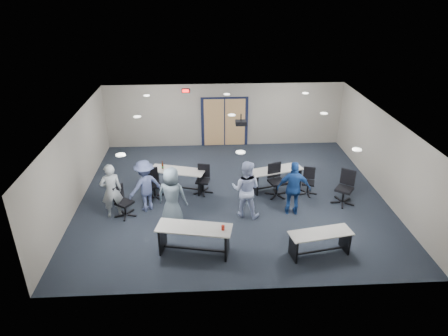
{
  "coord_description": "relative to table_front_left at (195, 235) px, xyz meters",
  "views": [
    {
      "loc": [
        -0.94,
        -11.71,
        6.68
      ],
      "look_at": [
        -0.29,
        -0.3,
        1.18
      ],
      "focal_mm": 32.0,
      "sensor_mm": 36.0,
      "label": 1
    }
  ],
  "objects": [
    {
      "name": "person_lightblue",
      "position": [
        1.53,
        1.78,
        0.36
      ],
      "size": [
        1.05,
        0.93,
        1.82
      ],
      "primitive_type": "imported",
      "rotation": [
        0.0,
        0.0,
        2.83
      ],
      "color": "#B4C2EE",
      "rests_on": "floor"
    },
    {
      "name": "person_plaid",
      "position": [
        -0.66,
        1.49,
        0.35
      ],
      "size": [
        0.99,
        0.77,
        1.8
      ],
      "primitive_type": "imported",
      "rotation": [
        0.0,
        0.0,
        2.9
      ],
      "color": "slate",
      "rests_on": "floor"
    },
    {
      "name": "table_front_left",
      "position": [
        0.0,
        0.0,
        0.0
      ],
      "size": [
        2.05,
        1.03,
        0.93
      ],
      "rotation": [
        0.0,
        0.0,
        -0.2
      ],
      "color": "#A8A59E",
      "rests_on": "floor"
    },
    {
      "name": "exit_sign",
      "position": [
        -0.38,
        7.46,
        1.9
      ],
      "size": [
        0.32,
        0.07,
        0.18
      ],
      "color": "black",
      "rests_on": "back_wall"
    },
    {
      "name": "chair_back_a",
      "position": [
        -1.37,
        3.04,
        -0.05
      ],
      "size": [
        0.81,
        0.81,
        1.0
      ],
      "primitive_type": null,
      "rotation": [
        0.0,
        0.0,
        0.37
      ],
      "color": "black",
      "rests_on": "floor"
    },
    {
      "name": "left_wall",
      "position": [
        -3.78,
        3.02,
        0.8
      ],
      "size": [
        0.04,
        9.0,
        2.7
      ],
      "primitive_type": "cube",
      "color": "gray",
      "rests_on": "floor"
    },
    {
      "name": "person_navy",
      "position": [
        3.0,
        1.82,
        0.32
      ],
      "size": [
        1.06,
        0.54,
        1.74
      ],
      "primitive_type": "imported",
      "rotation": [
        0.0,
        0.0,
        3.03
      ],
      "color": "navy",
      "rests_on": "floor"
    },
    {
      "name": "table_back_right",
      "position": [
        2.76,
        3.43,
        -0.04
      ],
      "size": [
        1.92,
        1.1,
        0.74
      ],
      "rotation": [
        0.0,
        0.0,
        0.29
      ],
      "color": "#A8A59E",
      "rests_on": "floor"
    },
    {
      "name": "table_front_right",
      "position": [
        3.28,
        -0.25,
        -0.09
      ],
      "size": [
        1.73,
        0.84,
        0.67
      ],
      "rotation": [
        0.0,
        0.0,
        0.18
      ],
      "color": "#A8A59E",
      "rests_on": "floor"
    },
    {
      "name": "chair_loose_right",
      "position": [
        4.77,
        2.3,
        0.02
      ],
      "size": [
        0.99,
        0.99,
        1.13
      ],
      "primitive_type": null,
      "rotation": [
        0.0,
        0.0,
        -0.63
      ],
      "color": "black",
      "rests_on": "floor"
    },
    {
      "name": "ceiling_can_lights",
      "position": [
        1.22,
        3.27,
        2.12
      ],
      "size": [
        6.24,
        5.74,
        0.02
      ],
      "primitive_type": null,
      "color": "white",
      "rests_on": "ceiling"
    },
    {
      "name": "chair_loose_left",
      "position": [
        -2.16,
        1.94,
        -0.05
      ],
      "size": [
        0.87,
        0.87,
        0.99
      ],
      "primitive_type": null,
      "rotation": [
        0.0,
        0.0,
        0.97
      ],
      "color": "black",
      "rests_on": "floor"
    },
    {
      "name": "ceiling",
      "position": [
        1.22,
        3.02,
        2.15
      ],
      "size": [
        10.0,
        9.0,
        0.04
      ],
      "primitive_type": "cube",
      "color": "silver",
      "rests_on": "back_wall"
    },
    {
      "name": "right_wall",
      "position": [
        6.22,
        3.02,
        0.8
      ],
      "size": [
        0.04,
        9.0,
        2.7
      ],
      "primitive_type": "cube",
      "color": "gray",
      "rests_on": "floor"
    },
    {
      "name": "front_wall",
      "position": [
        1.22,
        -1.48,
        0.8
      ],
      "size": [
        10.0,
        0.04,
        2.7
      ],
      "primitive_type": "cube",
      "color": "gray",
      "rests_on": "floor"
    },
    {
      "name": "chair_back_c",
      "position": [
        2.71,
        2.92,
        0.01
      ],
      "size": [
        0.89,
        0.89,
        1.12
      ],
      "primitive_type": null,
      "rotation": [
        0.0,
        0.0,
        0.32
      ],
      "color": "black",
      "rests_on": "floor"
    },
    {
      "name": "chair_back_d",
      "position": [
        3.78,
        2.98,
        -0.09
      ],
      "size": [
        0.72,
        0.72,
        0.92
      ],
      "primitive_type": null,
      "rotation": [
        0.0,
        0.0,
        -0.29
      ],
      "color": "black",
      "rests_on": "floor"
    },
    {
      "name": "double_door",
      "position": [
        1.22,
        7.48,
        0.5
      ],
      "size": [
        2.0,
        0.07,
        2.2
      ],
      "color": "black",
      "rests_on": "back_wall"
    },
    {
      "name": "back_wall",
      "position": [
        1.22,
        7.52,
        0.8
      ],
      "size": [
        10.0,
        0.04,
        2.7
      ],
      "primitive_type": "cube",
      "color": "gray",
      "rests_on": "floor"
    },
    {
      "name": "person_gray",
      "position": [
        -2.5,
        1.96,
        0.33
      ],
      "size": [
        0.74,
        0.61,
        1.75
      ],
      "primitive_type": "imported",
      "rotation": [
        0.0,
        0.0,
        3.49
      ],
      "color": "#9DA6AB",
      "rests_on": "floor"
    },
    {
      "name": "person_back",
      "position": [
        -1.54,
        2.29,
        0.3
      ],
      "size": [
        1.25,
        1.15,
        1.68
      ],
      "primitive_type": "imported",
      "rotation": [
        0.0,
        0.0,
        3.77
      ],
      "color": "#485382",
      "rests_on": "floor"
    },
    {
      "name": "floor",
      "position": [
        1.22,
        3.02,
        -0.55
      ],
      "size": [
        10.0,
        10.0,
        0.0
      ],
      "primitive_type": "plane",
      "color": "black",
      "rests_on": "ground"
    },
    {
      "name": "ceiling_projector",
      "position": [
        1.52,
        3.51,
        1.86
      ],
      "size": [
        0.35,
        0.32,
        0.37
      ],
      "color": "black",
      "rests_on": "ceiling"
    },
    {
      "name": "chair_back_b",
      "position": [
        0.24,
        3.26,
        -0.05
      ],
      "size": [
        0.74,
        0.74,
        0.99
      ],
      "primitive_type": null,
      "rotation": [
        0.0,
        0.0,
        -0.21
      ],
      "color": "black",
      "rests_on": "floor"
    },
    {
      "name": "table_back_left",
      "position": [
        -0.63,
        3.53,
        -0.02
      ],
      "size": [
        1.97,
        1.13,
        1.04
      ],
      "rotation": [
        0.0,
        0.0,
        -0.29
      ],
      "color": "#A8A59E",
      "rests_on": "floor"
    }
  ]
}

